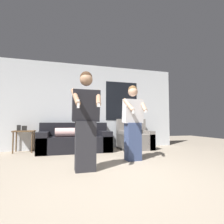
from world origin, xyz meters
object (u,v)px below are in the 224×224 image
object	(u,v)px
armchair	(134,138)
person_left	(86,120)
couch	(75,141)
person_right	(133,122)
side_table	(24,134)

from	to	relation	value
armchair	person_left	xyz separation A→B (m)	(-1.78, -2.08, 0.54)
couch	person_left	world-z (taller)	person_left
person_left	person_right	world-z (taller)	person_left
couch	armchair	bearing A→B (deg)	-0.88
side_table	person_right	size ratio (longest dim) A/B	0.46
couch	side_table	xyz separation A→B (m)	(-1.38, 0.23, 0.21)
armchair	side_table	bearing A→B (deg)	175.34
side_table	person_left	world-z (taller)	person_left
armchair	side_table	distance (m)	3.21
couch	armchair	distance (m)	1.82
armchair	side_table	xyz separation A→B (m)	(-3.20, 0.26, 0.19)
armchair	person_right	xyz separation A→B (m)	(-0.67, -1.51, 0.51)
person_left	person_right	bearing A→B (deg)	27.11
person_left	person_right	size ratio (longest dim) A/B	1.04
couch	side_table	world-z (taller)	couch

